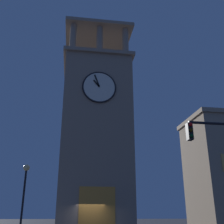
# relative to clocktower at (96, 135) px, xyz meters

# --- Properties ---
(clocktower) EXTENTS (7.64, 6.61, 24.20)m
(clocktower) POSITION_rel_clocktower_xyz_m (0.00, 0.00, 0.00)
(clocktower) COLOR gray
(clocktower) RESTS_ON ground_plane
(street_lamp) EXTENTS (0.44, 0.44, 4.93)m
(street_lamp) POSITION_rel_clocktower_xyz_m (5.48, 8.34, -6.12)
(street_lamp) COLOR black
(street_lamp) RESTS_ON ground_plane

